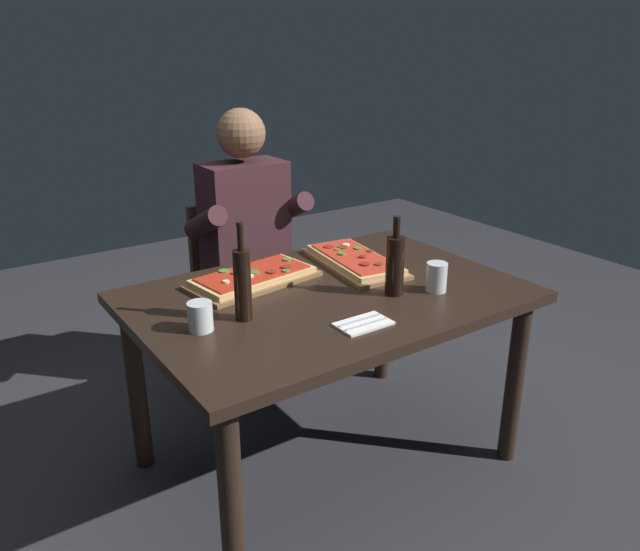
% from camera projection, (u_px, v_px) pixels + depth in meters
% --- Properties ---
extents(ground_plane, '(6.40, 6.40, 0.00)m').
position_uv_depth(ground_plane, '(327.00, 459.00, 2.56)').
color(ground_plane, '#2D2D33').
extents(dining_table, '(1.40, 0.96, 0.74)m').
position_uv_depth(dining_table, '(328.00, 316.00, 2.33)').
color(dining_table, black).
rests_on(dining_table, ground_plane).
extents(pizza_rectangular_front, '(0.52, 0.32, 0.05)m').
position_uv_depth(pizza_rectangular_front, '(253.00, 278.00, 2.38)').
color(pizza_rectangular_front, brown).
rests_on(pizza_rectangular_front, dining_table).
extents(pizza_rectangular_left, '(0.30, 0.52, 0.05)m').
position_uv_depth(pizza_rectangular_left, '(355.00, 261.00, 2.56)').
color(pizza_rectangular_left, olive).
rests_on(pizza_rectangular_left, dining_table).
extents(wine_bottle_dark, '(0.07, 0.07, 0.29)m').
position_uv_depth(wine_bottle_dark, '(395.00, 264.00, 2.24)').
color(wine_bottle_dark, black).
rests_on(wine_bottle_dark, dining_table).
extents(oil_bottle_amber, '(0.06, 0.06, 0.33)m').
position_uv_depth(oil_bottle_amber, '(242.00, 283.00, 2.03)').
color(oil_bottle_amber, black).
rests_on(oil_bottle_amber, dining_table).
extents(tumbler_near_camera, '(0.08, 0.08, 0.11)m').
position_uv_depth(tumbler_near_camera, '(437.00, 277.00, 2.29)').
color(tumbler_near_camera, silver).
rests_on(tumbler_near_camera, dining_table).
extents(tumbler_far_side, '(0.08, 0.08, 0.09)m').
position_uv_depth(tumbler_far_side, '(200.00, 317.00, 1.98)').
color(tumbler_far_side, silver).
rests_on(tumbler_far_side, dining_table).
extents(napkin_cutlery_set, '(0.18, 0.11, 0.01)m').
position_uv_depth(napkin_cutlery_set, '(363.00, 324.00, 2.03)').
color(napkin_cutlery_set, white).
rests_on(napkin_cutlery_set, dining_table).
extents(diner_chair, '(0.44, 0.44, 0.87)m').
position_uv_depth(diner_chair, '(240.00, 282.00, 3.09)').
color(diner_chair, '#3D2B1E').
rests_on(diner_chair, ground_plane).
extents(seated_diner, '(0.53, 0.41, 1.33)m').
position_uv_depth(seated_diner, '(250.00, 239.00, 2.90)').
color(seated_diner, '#23232D').
rests_on(seated_diner, ground_plane).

